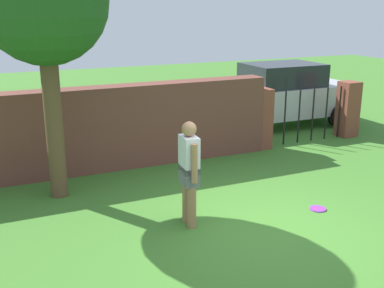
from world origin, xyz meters
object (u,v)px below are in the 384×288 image
at_px(person, 189,169).
at_px(frisbee_purple, 318,209).
at_px(tree, 44,4).

height_order(person, frisbee_purple, person).
xyz_separation_m(tree, person, (1.62, -1.99, -2.35)).
bearing_deg(tree, person, -50.93).
distance_m(tree, person, 3.48).
bearing_deg(frisbee_purple, tree, 147.95).
bearing_deg(frisbee_purple, person, 170.27).
bearing_deg(person, frisbee_purple, 84.37).
height_order(tree, person, tree).
xyz_separation_m(person, frisbee_purple, (2.16, -0.37, -0.89)).
distance_m(person, frisbee_purple, 2.36).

